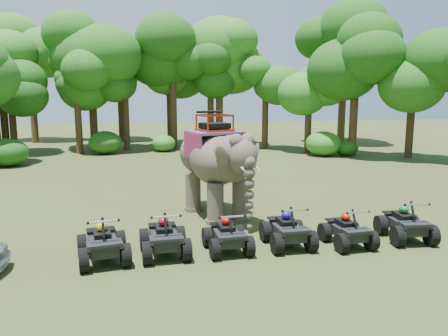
{
  "coord_description": "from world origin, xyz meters",
  "views": [
    {
      "loc": [
        -2.9,
        -13.44,
        4.44
      ],
      "look_at": [
        0.0,
        1.2,
        1.9
      ],
      "focal_mm": 35.0,
      "sensor_mm": 36.0,
      "label": 1
    }
  ],
  "objects_px": {
    "elephant": "(216,164)",
    "atv_1": "(164,232)",
    "atv_0": "(103,238)",
    "atv_3": "(288,225)",
    "atv_4": "(348,226)",
    "atv_5": "(406,219)",
    "atv_2": "(227,231)"
  },
  "relations": [
    {
      "from": "elephant",
      "to": "atv_5",
      "type": "bearing_deg",
      "value": -52.85
    },
    {
      "from": "atv_3",
      "to": "atv_4",
      "type": "distance_m",
      "value": 1.78
    },
    {
      "from": "elephant",
      "to": "atv_0",
      "type": "xyz_separation_m",
      "value": [
        -3.77,
        -3.89,
        -1.25
      ]
    },
    {
      "from": "atv_0",
      "to": "atv_5",
      "type": "bearing_deg",
      "value": -8.68
    },
    {
      "from": "atv_0",
      "to": "atv_2",
      "type": "height_order",
      "value": "atv_0"
    },
    {
      "from": "elephant",
      "to": "atv_2",
      "type": "relative_size",
      "value": 2.78
    },
    {
      "from": "atv_4",
      "to": "atv_5",
      "type": "bearing_deg",
      "value": 1.12
    },
    {
      "from": "atv_5",
      "to": "elephant",
      "type": "bearing_deg",
      "value": 149.51
    },
    {
      "from": "elephant",
      "to": "atv_5",
      "type": "distance_m",
      "value": 6.62
    },
    {
      "from": "atv_0",
      "to": "atv_3",
      "type": "xyz_separation_m",
      "value": [
        5.24,
        0.17,
        -0.01
      ]
    },
    {
      "from": "atv_3",
      "to": "elephant",
      "type": "bearing_deg",
      "value": 111.21
    },
    {
      "from": "atv_1",
      "to": "atv_3",
      "type": "height_order",
      "value": "atv_1"
    },
    {
      "from": "atv_2",
      "to": "atv_3",
      "type": "bearing_deg",
      "value": -0.58
    },
    {
      "from": "atv_0",
      "to": "atv_1",
      "type": "height_order",
      "value": "same"
    },
    {
      "from": "atv_2",
      "to": "atv_5",
      "type": "distance_m",
      "value": 5.58
    },
    {
      "from": "atv_1",
      "to": "atv_2",
      "type": "relative_size",
      "value": 1.08
    },
    {
      "from": "atv_2",
      "to": "atv_3",
      "type": "xyz_separation_m",
      "value": [
        1.83,
        0.07,
        0.04
      ]
    },
    {
      "from": "atv_0",
      "to": "atv_3",
      "type": "relative_size",
      "value": 1.02
    },
    {
      "from": "atv_1",
      "to": "atv_2",
      "type": "bearing_deg",
      "value": -4.15
    },
    {
      "from": "atv_2",
      "to": "atv_5",
      "type": "relative_size",
      "value": 0.93
    },
    {
      "from": "atv_0",
      "to": "atv_4",
      "type": "height_order",
      "value": "atv_0"
    },
    {
      "from": "elephant",
      "to": "atv_4",
      "type": "distance_m",
      "value": 5.32
    },
    {
      "from": "atv_2",
      "to": "atv_5",
      "type": "bearing_deg",
      "value": -3.57
    },
    {
      "from": "atv_1",
      "to": "atv_0",
      "type": "bearing_deg",
      "value": -177.65
    },
    {
      "from": "elephant",
      "to": "atv_1",
      "type": "distance_m",
      "value": 4.49
    },
    {
      "from": "atv_0",
      "to": "atv_5",
      "type": "height_order",
      "value": "atv_0"
    },
    {
      "from": "atv_0",
      "to": "elephant",
      "type": "bearing_deg",
      "value": 37.14
    },
    {
      "from": "atv_2",
      "to": "atv_5",
      "type": "height_order",
      "value": "atv_5"
    },
    {
      "from": "atv_0",
      "to": "atv_4",
      "type": "relative_size",
      "value": 1.1
    },
    {
      "from": "elephant",
      "to": "atv_2",
      "type": "bearing_deg",
      "value": -111.59
    },
    {
      "from": "elephant",
      "to": "atv_1",
      "type": "relative_size",
      "value": 2.57
    },
    {
      "from": "atv_4",
      "to": "atv_0",
      "type": "bearing_deg",
      "value": 175.94
    }
  ]
}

